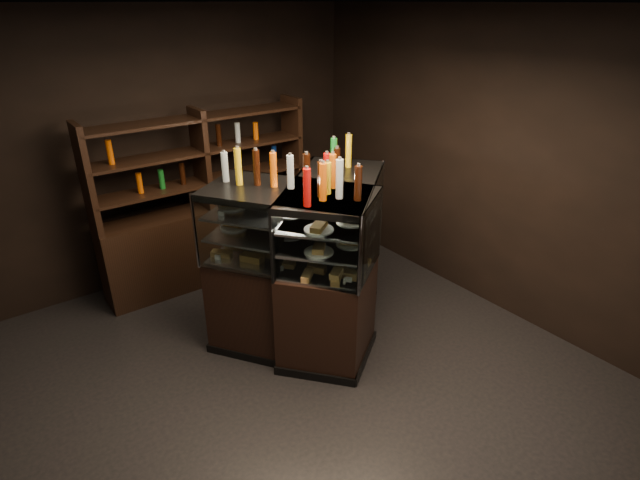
# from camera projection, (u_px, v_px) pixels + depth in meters

# --- Properties ---
(ground) EXTENTS (5.00, 5.00, 0.00)m
(ground) POSITION_uv_depth(u_px,v_px,m) (285.00, 378.00, 4.41)
(ground) COLOR black
(ground) RESTS_ON ground
(room_shell) EXTENTS (5.02, 5.02, 3.01)m
(room_shell) POSITION_uv_depth(u_px,v_px,m) (276.00, 167.00, 3.57)
(room_shell) COLOR black
(room_shell) RESTS_ON ground
(display_case) EXTENTS (1.94, 1.63, 1.60)m
(display_case) POSITION_uv_depth(u_px,v_px,m) (312.00, 293.00, 4.69)
(display_case) COLOR black
(display_case) RESTS_ON ground
(food_display) EXTENTS (1.46, 1.19, 0.49)m
(food_display) POSITION_uv_depth(u_px,v_px,m) (312.00, 229.00, 4.40)
(food_display) COLOR gold
(food_display) RESTS_ON display_case
(bottles_top) EXTENTS (1.28, 1.05, 0.30)m
(bottles_top) POSITION_uv_depth(u_px,v_px,m) (311.00, 170.00, 4.17)
(bottles_top) COLOR #0F38B2
(bottles_top) RESTS_ON display_case
(potted_conifer) EXTENTS (0.41, 0.41, 0.88)m
(potted_conifer) POSITION_uv_depth(u_px,v_px,m) (325.00, 298.00, 4.67)
(potted_conifer) COLOR black
(potted_conifer) RESTS_ON ground
(back_shelving) EXTENTS (2.44, 0.45, 2.00)m
(back_shelving) POSITION_uv_depth(u_px,v_px,m) (209.00, 230.00, 5.79)
(back_shelving) COLOR black
(back_shelving) RESTS_ON ground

